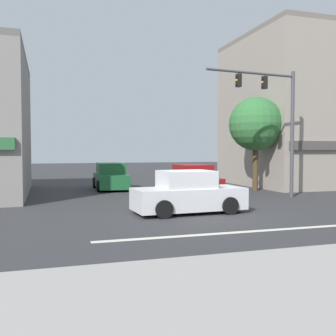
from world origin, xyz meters
TOP-DOWN VIEW (x-y plane):
  - ground_plane at (0.00, 0.00)m, footprint 120.00×120.00m
  - lane_marking_stripe at (0.00, -3.50)m, footprint 9.00×0.24m
  - building_right_corner at (12.70, 9.50)m, footprint 11.68×8.98m
  - street_tree at (5.97, 6.65)m, footprint 3.07×3.07m
  - utility_pole_far_right at (8.91, 6.07)m, footprint 1.40×0.22m
  - traffic_light_mast at (5.11, 3.21)m, footprint 4.88×0.59m
  - sedan_waiting_far at (-0.53, 0.18)m, footprint 4.18×2.05m
  - sedan_crossing_rightbound at (1.77, 5.85)m, footprint 2.12×4.22m
  - sedan_crossing_center at (-1.89, 9.91)m, footprint 1.97×4.15m

SIDE VIEW (x-z plane):
  - ground_plane at x=0.00m, z-range 0.00..0.00m
  - lane_marking_stripe at x=0.00m, z-range 0.00..0.01m
  - sedan_waiting_far at x=-0.53m, z-range -0.08..1.50m
  - sedan_crossing_rightbound at x=1.77m, z-range -0.08..1.50m
  - sedan_crossing_center at x=-1.89m, z-range -0.08..1.50m
  - street_tree at x=5.97m, z-range 1.13..6.52m
  - traffic_light_mast at x=5.11m, z-range 1.08..7.28m
  - utility_pole_far_right at x=8.91m, z-range 0.15..9.07m
  - building_right_corner at x=12.70m, z-range 0.00..9.90m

